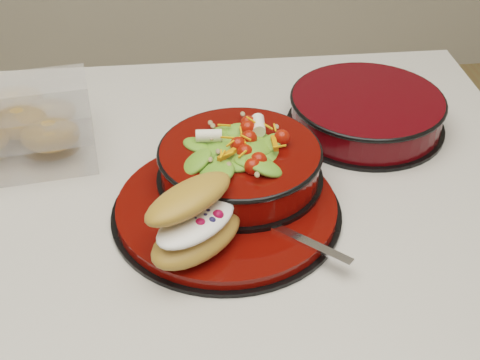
{
  "coord_description": "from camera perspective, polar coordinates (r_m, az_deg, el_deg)",
  "views": [
    {
      "loc": [
        0.1,
        -0.76,
        1.47
      ],
      "look_at": [
        0.17,
        -0.06,
        0.94
      ],
      "focal_mm": 50.0,
      "sensor_mm": 36.0,
      "label": 1
    }
  ],
  "objects": [
    {
      "name": "croissant",
      "position": [
        0.79,
        -3.8,
        -3.49
      ],
      "size": [
        0.15,
        0.16,
        0.08
      ],
      "rotation": [
        0.0,
        0.0,
        0.73
      ],
      "color": "#A26A31",
      "rests_on": "dinner_plate"
    },
    {
      "name": "dinner_plate",
      "position": [
        0.88,
        -1.1,
        -2.42
      ],
      "size": [
        0.3,
        0.3,
        0.02
      ],
      "rotation": [
        0.0,
        0.0,
        0.18
      ],
      "color": "black",
      "rests_on": "island_counter"
    },
    {
      "name": "fork",
      "position": [
        0.83,
        3.83,
        -4.4
      ],
      "size": [
        0.14,
        0.13,
        0.0
      ],
      "rotation": [
        0.0,
        0.0,
        0.83
      ],
      "color": "silver",
      "rests_on": "dinner_plate"
    },
    {
      "name": "extra_bowl",
      "position": [
        1.07,
        10.74,
        5.84
      ],
      "size": [
        0.25,
        0.25,
        0.05
      ],
      "rotation": [
        0.0,
        0.0,
        -0.15
      ],
      "color": "black",
      "rests_on": "island_counter"
    },
    {
      "name": "pastry_box",
      "position": [
        1.04,
        -18.8,
        4.26
      ],
      "size": [
        0.25,
        0.2,
        0.09
      ],
      "rotation": [
        0.0,
        0.0,
        0.14
      ],
      "color": "white",
      "rests_on": "island_counter"
    },
    {
      "name": "salad_bowl",
      "position": [
        0.9,
        -0.01,
        1.92
      ],
      "size": [
        0.23,
        0.23,
        0.09
      ],
      "rotation": [
        0.0,
        0.0,
        -0.42
      ],
      "color": "black",
      "rests_on": "dinner_plate"
    }
  ]
}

